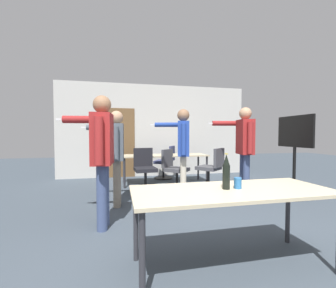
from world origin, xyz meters
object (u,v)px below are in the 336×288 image
object	(u,v)px
person_left_plaid	(101,148)
tv_screen	(295,149)
person_center_tall	(116,149)
drink_cup	(238,183)
person_near_casual	(183,144)
person_right_polo	(244,143)
office_chair_near_pushed	(166,163)
office_chair_far_left	(211,170)
beer_bottle	(226,172)
office_chair_mid_tucked	(145,171)
office_chair_side_rolled	(174,171)

from	to	relation	value
person_left_plaid	tv_screen	bearing A→B (deg)	-73.85
person_center_tall	drink_cup	distance (m)	2.42
person_near_casual	person_center_tall	bearing A→B (deg)	111.93
person_near_casual	person_right_polo	xyz separation A→B (m)	(1.23, -0.16, 0.02)
office_chair_near_pushed	drink_cup	size ratio (longest dim) A/B	9.10
person_near_casual	office_chair_far_left	distance (m)	1.20
person_left_plaid	beer_bottle	distance (m)	1.71
office_chair_near_pushed	beer_bottle	bearing A→B (deg)	-156.51
person_center_tall	office_chair_mid_tucked	size ratio (longest dim) A/B	1.75
tv_screen	office_chair_side_rolled	bearing A→B (deg)	-118.73
office_chair_side_rolled	office_chair_mid_tucked	world-z (taller)	office_chair_mid_tucked
person_near_casual	office_chair_far_left	world-z (taller)	person_near_casual
office_chair_side_rolled	office_chair_near_pushed	bearing A→B (deg)	-139.75
person_center_tall	office_chair_side_rolled	distance (m)	1.75
drink_cup	person_center_tall	bearing A→B (deg)	118.68
tv_screen	drink_cup	size ratio (longest dim) A/B	15.84
person_right_polo	person_center_tall	xyz separation A→B (m)	(-2.49, 0.00, -0.08)
person_right_polo	office_chair_far_left	bearing A→B (deg)	38.49
tv_screen	beer_bottle	xyz separation A→B (m)	(-2.46, -1.92, -0.08)
tv_screen	beer_bottle	bearing A→B (deg)	-52.10
office_chair_side_rolled	drink_cup	distance (m)	3.14
office_chair_near_pushed	office_chair_mid_tucked	bearing A→B (deg)	177.77
office_chair_side_rolled	person_right_polo	bearing A→B (deg)	92.75
drink_cup	beer_bottle	bearing A→B (deg)	179.36
tv_screen	office_chair_near_pushed	distance (m)	3.29
tv_screen	office_chair_side_rolled	world-z (taller)	tv_screen
tv_screen	person_right_polo	xyz separation A→B (m)	(-1.01, 0.19, 0.11)
office_chair_near_pushed	office_chair_far_left	bearing A→B (deg)	-126.04
office_chair_side_rolled	office_chair_mid_tucked	bearing A→B (deg)	-41.38
office_chair_far_left	beer_bottle	distance (m)	3.06
office_chair_side_rolled	office_chair_near_pushed	world-z (taller)	office_chair_near_pushed
beer_bottle	drink_cup	world-z (taller)	beer_bottle
person_left_plaid	drink_cup	distance (m)	1.81
tv_screen	person_center_tall	world-z (taller)	person_center_tall
person_right_polo	office_chair_mid_tucked	bearing A→B (deg)	74.25
person_near_casual	person_left_plaid	bearing A→B (deg)	141.65
office_chair_far_left	person_center_tall	bearing A→B (deg)	158.73
person_center_tall	person_right_polo	bearing A→B (deg)	-87.02
person_near_casual	office_chair_side_rolled	distance (m)	1.07
beer_bottle	office_chair_side_rolled	bearing A→B (deg)	85.13
person_center_tall	office_chair_near_pushed	xyz separation A→B (m)	(1.36, 2.25, -0.57)
office_chair_side_rolled	office_chair_far_left	distance (m)	0.86
tv_screen	person_center_tall	size ratio (longest dim) A/B	0.98
tv_screen	person_right_polo	world-z (taller)	person_right_polo
office_chair_near_pushed	beer_bottle	distance (m)	4.39
person_near_casual	office_chair_near_pushed	size ratio (longest dim) A/B	1.86
person_center_tall	drink_cup	xyz separation A→B (m)	(1.15, -2.11, -0.22)
office_chair_mid_tucked	office_chair_side_rolled	bearing A→B (deg)	-179.56
person_left_plaid	office_chair_mid_tucked	world-z (taller)	person_left_plaid
office_chair_mid_tucked	beer_bottle	distance (m)	3.11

